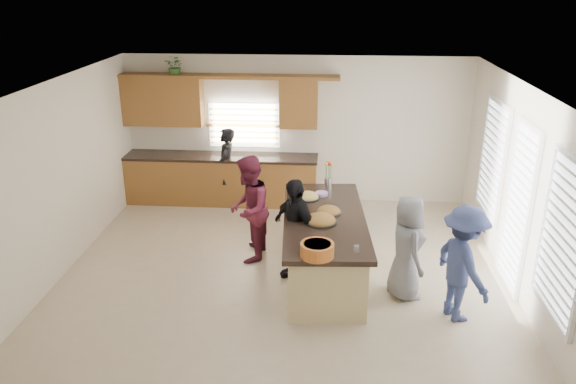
# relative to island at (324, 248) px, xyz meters

# --- Properties ---
(floor) EXTENTS (6.50, 6.50, 0.00)m
(floor) POSITION_rel_island_xyz_m (-0.59, 0.07, -0.45)
(floor) COLOR beige
(floor) RESTS_ON ground
(room_shell) EXTENTS (6.52, 6.02, 2.81)m
(room_shell) POSITION_rel_island_xyz_m (-0.59, 0.07, 1.45)
(room_shell) COLOR silver
(room_shell) RESTS_ON ground
(back_cabinetry) EXTENTS (4.08, 0.66, 2.46)m
(back_cabinetry) POSITION_rel_island_xyz_m (-2.06, 2.80, 0.46)
(back_cabinetry) COLOR brown
(back_cabinetry) RESTS_ON ground
(right_wall_glazing) EXTENTS (0.06, 4.00, 2.25)m
(right_wall_glazing) POSITION_rel_island_xyz_m (2.63, -0.07, 0.89)
(right_wall_glazing) COLOR white
(right_wall_glazing) RESTS_ON ground
(island) EXTENTS (1.31, 2.77, 0.95)m
(island) POSITION_rel_island_xyz_m (0.00, 0.00, 0.00)
(island) COLOR #CEBB80
(island) RESTS_ON ground
(platter_front) EXTENTS (0.47, 0.47, 0.19)m
(platter_front) POSITION_rel_island_xyz_m (-0.05, -0.21, 0.53)
(platter_front) COLOR black
(platter_front) RESTS_ON island
(platter_mid) EXTENTS (0.37, 0.37, 0.15)m
(platter_mid) POSITION_rel_island_xyz_m (0.06, 0.13, 0.52)
(platter_mid) COLOR black
(platter_mid) RESTS_ON island
(platter_back) EXTENTS (0.38, 0.38, 0.15)m
(platter_back) POSITION_rel_island_xyz_m (-0.27, 0.67, 0.52)
(platter_back) COLOR black
(platter_back) RESTS_ON island
(salad_bowl) EXTENTS (0.41, 0.41, 0.17)m
(salad_bowl) POSITION_rel_island_xyz_m (-0.07, -1.22, 0.59)
(salad_bowl) COLOR #BF6323
(salad_bowl) RESTS_ON island
(clear_cup) EXTENTS (0.07, 0.07, 0.09)m
(clear_cup) POSITION_rel_island_xyz_m (0.41, -1.06, 0.54)
(clear_cup) COLOR white
(clear_cup) RESTS_ON island
(plate_stack) EXTENTS (0.20, 0.20, 0.04)m
(plate_stack) POSITION_rel_island_xyz_m (-0.06, 0.83, 0.52)
(plate_stack) COLOR #B88FD0
(plate_stack) RESTS_ON island
(flower_vase) EXTENTS (0.14, 0.14, 0.43)m
(flower_vase) POSITION_rel_island_xyz_m (0.04, 1.19, 0.72)
(flower_vase) COLOR silver
(flower_vase) RESTS_ON island
(potted_plant) EXTENTS (0.44, 0.41, 0.40)m
(potted_plant) POSITION_rel_island_xyz_m (-2.80, 2.89, 2.15)
(potted_plant) COLOR #3A6B2B
(potted_plant) RESTS_ON back_cabinetry
(woman_left_back) EXTENTS (0.39, 0.57, 1.50)m
(woman_left_back) POSITION_rel_island_xyz_m (-1.89, 2.67, 0.30)
(woman_left_back) COLOR black
(woman_left_back) RESTS_ON ground
(woman_left_mid) EXTENTS (0.67, 0.84, 1.66)m
(woman_left_mid) POSITION_rel_island_xyz_m (-1.15, 0.48, 0.38)
(woman_left_mid) COLOR maroon
(woman_left_mid) RESTS_ON ground
(woman_left_front) EXTENTS (0.87, 0.92, 1.53)m
(woman_left_front) POSITION_rel_island_xyz_m (-0.42, -0.08, 0.31)
(woman_left_front) COLOR black
(woman_left_front) RESTS_ON ground
(woman_right_back) EXTENTS (0.90, 1.14, 1.54)m
(woman_right_back) POSITION_rel_island_xyz_m (1.75, -0.95, 0.32)
(woman_right_back) COLOR navy
(woman_right_back) RESTS_ON ground
(woman_right_front) EXTENTS (0.63, 0.81, 1.46)m
(woman_right_front) POSITION_rel_island_xyz_m (1.12, -0.46, 0.28)
(woman_right_front) COLOR slate
(woman_right_front) RESTS_ON ground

